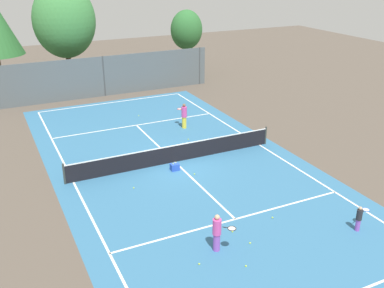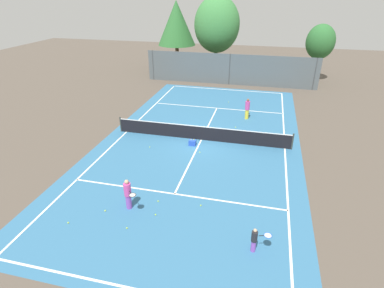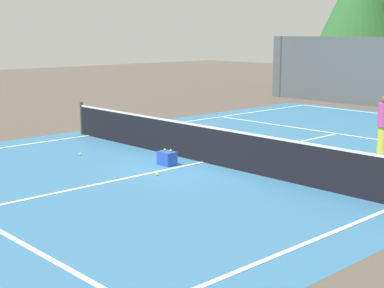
% 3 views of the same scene
% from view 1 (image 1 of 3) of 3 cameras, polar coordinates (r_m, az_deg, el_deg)
% --- Properties ---
extents(ground_plane, '(80.00, 80.00, 0.00)m').
position_cam_1_polar(ground_plane, '(24.26, -2.21, -2.32)').
color(ground_plane, brown).
extents(court_surface, '(13.00, 25.00, 0.01)m').
position_cam_1_polar(court_surface, '(24.26, -2.21, -2.31)').
color(court_surface, teal).
rests_on(court_surface, ground_plane).
extents(tennis_net, '(11.90, 0.10, 1.10)m').
position_cam_1_polar(tennis_net, '(24.05, -2.23, -1.22)').
color(tennis_net, '#333833').
rests_on(tennis_net, ground_plane).
extents(perimeter_fence, '(18.00, 0.12, 3.20)m').
position_cam_1_polar(perimeter_fence, '(36.33, -11.25, 8.50)').
color(perimeter_fence, '#515B60').
rests_on(perimeter_fence, ground_plane).
extents(tree_0, '(3.00, 2.62, 5.97)m').
position_cam_1_polar(tree_0, '(42.33, -0.71, 14.42)').
color(tree_0, brown).
rests_on(tree_0, ground_plane).
extents(tree_2, '(4.99, 4.21, 8.66)m').
position_cam_1_polar(tree_2, '(38.27, -16.08, 14.97)').
color(tree_2, brown).
rests_on(tree_2, ground_plane).
extents(player_0, '(0.41, 0.93, 1.66)m').
position_cam_1_polar(player_0, '(28.82, -1.03, 3.68)').
color(player_0, yellow).
rests_on(player_0, ground_plane).
extents(player_1, '(0.82, 0.47, 1.11)m').
position_cam_1_polar(player_1, '(19.41, 20.69, -8.85)').
color(player_1, purple).
rests_on(player_1, ground_plane).
extents(player_2, '(0.82, 0.78, 1.56)m').
position_cam_1_polar(player_2, '(16.96, 3.26, -11.24)').
color(player_2, purple).
rests_on(player_2, ground_plane).
extents(ball_crate, '(0.45, 0.34, 0.43)m').
position_cam_1_polar(ball_crate, '(23.28, -2.23, -2.96)').
color(ball_crate, blue).
rests_on(ball_crate, ground_plane).
extents(tennis_ball_0, '(0.07, 0.07, 0.07)m').
position_cam_1_polar(tennis_ball_0, '(31.55, -6.86, 3.64)').
color(tennis_ball_0, '#CCE533').
rests_on(tennis_ball_0, ground_plane).
extents(tennis_ball_1, '(0.07, 0.07, 0.07)m').
position_cam_1_polar(tennis_ball_1, '(16.67, 0.93, -15.14)').
color(tennis_ball_1, '#CCE533').
rests_on(tennis_ball_1, ground_plane).
extents(tennis_ball_2, '(0.07, 0.07, 0.07)m').
position_cam_1_polar(tennis_ball_2, '(26.47, 2.74, -0.03)').
color(tennis_ball_2, '#CCE533').
rests_on(tennis_ball_2, ground_plane).
extents(tennis_ball_4, '(0.07, 0.07, 0.07)m').
position_cam_1_polar(tennis_ball_4, '(23.54, -2.37, -3.05)').
color(tennis_ball_4, '#CCE533').
rests_on(tennis_ball_4, ground_plane).
extents(tennis_ball_5, '(0.07, 0.07, 0.07)m').
position_cam_1_polar(tennis_ball_5, '(27.18, -0.49, 0.62)').
color(tennis_ball_5, '#CCE533').
rests_on(tennis_ball_5, ground_plane).
extents(tennis_ball_6, '(0.07, 0.07, 0.07)m').
position_cam_1_polar(tennis_ball_6, '(19.54, 10.29, -9.28)').
color(tennis_ball_6, '#CCE533').
rests_on(tennis_ball_6, ground_plane).
extents(tennis_ball_7, '(0.07, 0.07, 0.07)m').
position_cam_1_polar(tennis_ball_7, '(21.70, -7.49, -5.61)').
color(tennis_ball_7, '#CCE533').
rests_on(tennis_ball_7, ground_plane).
extents(tennis_ball_8, '(0.07, 0.07, 0.07)m').
position_cam_1_polar(tennis_ball_8, '(17.84, 7.46, -12.49)').
color(tennis_ball_8, '#CCE533').
rests_on(tennis_ball_8, ground_plane).
extents(tennis_ball_9, '(0.07, 0.07, 0.07)m').
position_cam_1_polar(tennis_ball_9, '(16.69, 6.93, -15.29)').
color(tennis_ball_9, '#CCE533').
rests_on(tennis_ball_9, ground_plane).
extents(tennis_ball_10, '(0.07, 0.07, 0.07)m').
position_cam_1_polar(tennis_ball_10, '(18.42, 5.22, -11.13)').
color(tennis_ball_10, '#CCE533').
rests_on(tennis_ball_10, ground_plane).
extents(tennis_ball_11, '(0.07, 0.07, 0.07)m').
position_cam_1_polar(tennis_ball_11, '(22.86, 0.32, -3.87)').
color(tennis_ball_11, '#CCE533').
rests_on(tennis_ball_11, ground_plane).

